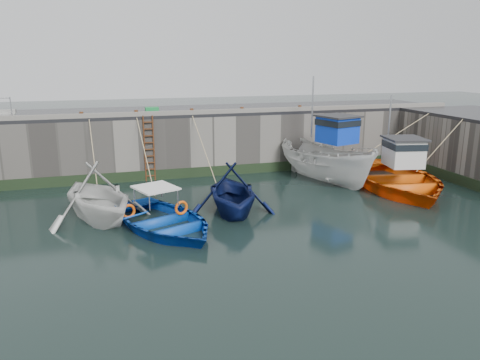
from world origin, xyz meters
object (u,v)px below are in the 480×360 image
object	(u,v)px
boat_far_white	(328,161)
bollard_c	(192,111)
fish_crate	(152,110)
bollard_e	(300,108)
ladder	(149,149)
bollard_d	(242,110)
boat_near_blacktrim	(232,212)
bollard_b	(136,113)
boat_near_white	(99,219)
boat_far_orange	(396,178)
bollard_a	(81,115)
boat_near_blue	(164,229)

from	to	relation	value
boat_far_white	bollard_c	size ratio (longest dim) A/B	23.21
fish_crate	bollard_e	distance (m)	7.72
ladder	bollard_d	bearing A→B (deg)	4.00
boat_near_blacktrim	bollard_d	world-z (taller)	bollard_d
boat_near_blacktrim	fish_crate	size ratio (longest dim) A/B	6.44
bollard_c	bollard_b	bearing A→B (deg)	180.00
bollard_c	boat_near_white	bearing A→B (deg)	-130.06
boat_near_blacktrim	boat_far_orange	bearing A→B (deg)	15.94
fish_crate	bollard_a	bearing A→B (deg)	-162.78
ladder	bollard_b	distance (m)	1.81
boat_near_blue	fish_crate	size ratio (longest dim) A/B	8.10
boat_far_orange	bollard_b	size ratio (longest dim) A/B	29.67
ladder	boat_near_blue	xyz separation A→B (m)	(-0.29, -6.95, -1.59)
boat_far_white	bollard_c	distance (m)	7.11
ladder	boat_near_blue	distance (m)	7.14
ladder	boat_near_blacktrim	bearing A→B (deg)	-66.62
bollard_c	bollard_e	bearing A→B (deg)	0.00
ladder	bollard_a	distance (m)	3.47
boat_near_blue	boat_far_orange	xyz separation A→B (m)	(11.01, 2.28, 0.50)
boat_near_blacktrim	boat_near_white	bearing A→B (deg)	-178.46
bollard_c	boat_far_orange	bearing A→B (deg)	-30.43
boat_near_white	bollard_e	bearing A→B (deg)	6.75
boat_far_orange	bollard_c	world-z (taller)	boat_far_orange
ladder	boat_near_blue	bearing A→B (deg)	-92.41
ladder	bollard_e	size ratio (longest dim) A/B	11.43
ladder	boat_far_orange	distance (m)	11.74
bollard_e	bollard_d	bearing A→B (deg)	180.00
bollard_b	boat_far_orange	bearing A→B (deg)	-24.04
bollard_d	ladder	bearing A→B (deg)	-176.00
bollard_d	bollard_e	world-z (taller)	same
boat_near_blue	bollard_c	xyz separation A→B (m)	(2.49, 7.29, 3.30)
boat_near_blue	bollard_d	bearing A→B (deg)	34.17
bollard_b	ladder	bearing A→B (deg)	-33.86
boat_near_blue	boat_near_blacktrim	size ratio (longest dim) A/B	1.26
ladder	boat_near_blacktrim	xyz separation A→B (m)	(2.51, -5.81, -1.59)
boat_near_blacktrim	bollard_e	size ratio (longest dim) A/B	15.18
boat_near_blue	boat_far_orange	world-z (taller)	boat_far_orange
ladder	boat_far_white	world-z (taller)	boat_far_white
boat_far_white	bollard_d	xyz separation A→B (m)	(-3.44, 2.97, 2.30)
ladder	bollard_b	size ratio (longest dim) A/B	11.43
bollard_e	boat_far_orange	bearing A→B (deg)	-61.51
ladder	fish_crate	size ratio (longest dim) A/B	4.85
boat_near_blacktrim	boat_far_orange	xyz separation A→B (m)	(8.20, 1.15, 0.50)
boat_near_blue	boat_far_white	xyz separation A→B (m)	(8.54, 4.32, 1.00)
boat_near_blacktrim	bollard_c	bearing A→B (deg)	100.90
fish_crate	bollard_a	size ratio (longest dim) A/B	2.36
bollard_a	bollard_b	world-z (taller)	same
ladder	bollard_c	world-z (taller)	bollard_c
boat_near_white	bollard_d	distance (m)	9.76
bollard_a	bollard_e	distance (m)	11.00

